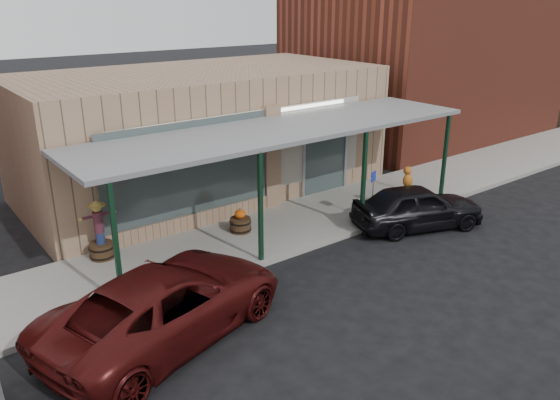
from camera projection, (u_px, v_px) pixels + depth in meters
ground at (371, 276)px, 13.46m from camera, size 120.00×120.00×0.00m
sidewalk at (282, 228)px, 16.12m from camera, size 40.00×3.20×0.15m
storefront at (202, 132)px, 18.82m from camera, size 12.00×6.25×4.20m
awning at (283, 131)px, 15.07m from camera, size 12.00×3.00×3.04m
block_buildings_near at (234, 75)px, 20.15m from camera, size 61.00×8.00×8.00m
barrel_scarecrow at (100, 239)px, 13.91m from camera, size 0.96×0.73×1.58m
barrel_pumpkin at (240, 223)px, 15.60m from camera, size 0.64×0.64×0.71m
handicap_sign at (373, 188)px, 16.27m from camera, size 0.30×0.13×1.49m
parked_sedan at (418, 207)px, 16.10m from camera, size 4.19×2.80×1.62m
car_maroon at (167, 303)px, 10.87m from camera, size 5.78×3.86×1.47m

